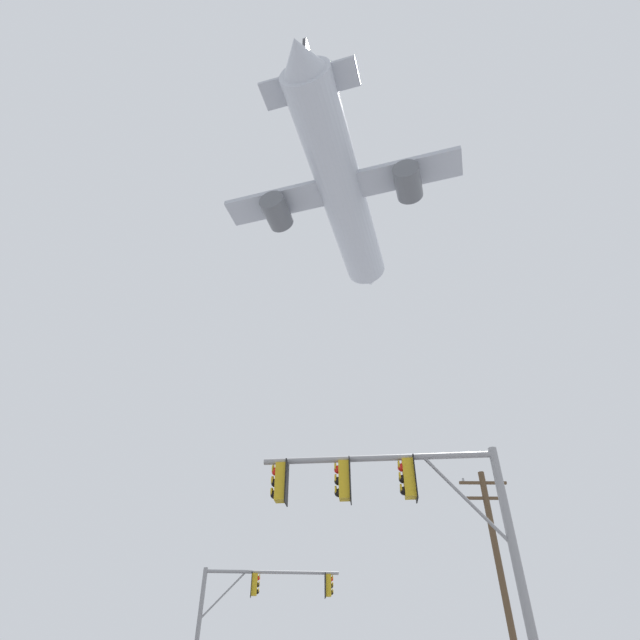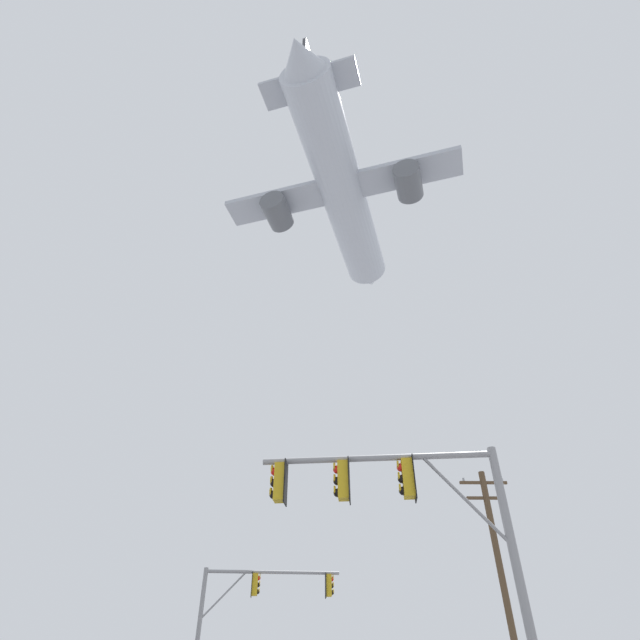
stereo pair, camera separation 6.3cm
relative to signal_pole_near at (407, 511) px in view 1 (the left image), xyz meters
name	(u,v)px [view 1 (the left image)]	position (x,y,z in m)	size (l,w,h in m)	color
signal_pole_near	(407,511)	(0.00, 0.00, 0.00)	(5.68, 0.87, 6.26)	gray
signal_pole_far	(251,603)	(-4.89, 13.82, -0.35)	(6.30, 0.74, 5.91)	gray
utility_pole	(502,579)	(5.76, 11.13, 0.27)	(2.20, 0.28, 9.59)	brown
airplane	(342,191)	(0.38, 19.18, 35.02)	(22.47, 29.10, 8.03)	#B7BCC6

